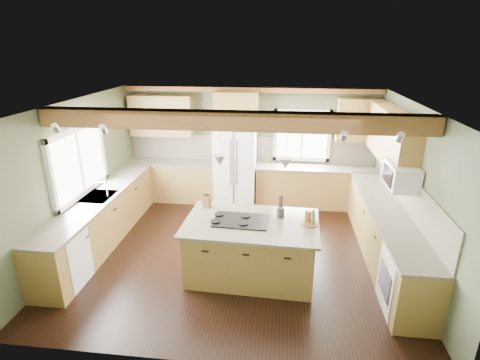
# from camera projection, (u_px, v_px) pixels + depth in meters

# --- Properties ---
(floor) EXTENTS (5.60, 5.60, 0.00)m
(floor) POSITION_uv_depth(u_px,v_px,m) (237.00, 251.00, 6.66)
(floor) COLOR black
(floor) RESTS_ON ground
(ceiling) EXTENTS (5.60, 5.60, 0.00)m
(ceiling) POSITION_uv_depth(u_px,v_px,m) (237.00, 104.00, 5.76)
(ceiling) COLOR silver
(ceiling) RESTS_ON wall_back
(wall_back) EXTENTS (5.60, 0.00, 5.60)m
(wall_back) POSITION_uv_depth(u_px,v_px,m) (250.00, 144.00, 8.54)
(wall_back) COLOR #4A553C
(wall_back) RESTS_ON ground
(wall_left) EXTENTS (0.00, 5.00, 5.00)m
(wall_left) POSITION_uv_depth(u_px,v_px,m) (78.00, 176.00, 6.51)
(wall_left) COLOR #4A553C
(wall_left) RESTS_ON ground
(wall_right) EXTENTS (0.00, 5.00, 5.00)m
(wall_right) POSITION_uv_depth(u_px,v_px,m) (413.00, 190.00, 5.90)
(wall_right) COLOR #4A553C
(wall_right) RESTS_ON ground
(ceiling_beam) EXTENTS (5.55, 0.26, 0.26)m
(ceiling_beam) POSITION_uv_depth(u_px,v_px,m) (231.00, 121.00, 5.20)
(ceiling_beam) COLOR #563818
(ceiling_beam) RESTS_ON ceiling
(soffit_trim) EXTENTS (5.55, 0.20, 0.10)m
(soffit_trim) POSITION_uv_depth(u_px,v_px,m) (251.00, 90.00, 8.01)
(soffit_trim) COLOR #563818
(soffit_trim) RESTS_ON ceiling
(backsplash_back) EXTENTS (5.58, 0.03, 0.58)m
(backsplash_back) POSITION_uv_depth(u_px,v_px,m) (250.00, 148.00, 8.55)
(backsplash_back) COLOR brown
(backsplash_back) RESTS_ON wall_back
(backsplash_right) EXTENTS (0.03, 3.70, 0.58)m
(backsplash_right) POSITION_uv_depth(u_px,v_px,m) (410.00, 194.00, 5.98)
(backsplash_right) COLOR brown
(backsplash_right) RESTS_ON wall_right
(base_cab_back_left) EXTENTS (2.02, 0.60, 0.88)m
(base_cab_back_left) POSITION_uv_depth(u_px,v_px,m) (173.00, 181.00, 8.75)
(base_cab_back_left) COLOR brown
(base_cab_back_left) RESTS_ON floor
(counter_back_left) EXTENTS (2.06, 0.64, 0.04)m
(counter_back_left) POSITION_uv_depth(u_px,v_px,m) (172.00, 162.00, 8.59)
(counter_back_left) COLOR #4B4537
(counter_back_left) RESTS_ON base_cab_back_left
(base_cab_back_right) EXTENTS (2.62, 0.60, 0.88)m
(base_cab_back_right) POSITION_uv_depth(u_px,v_px,m) (315.00, 187.00, 8.39)
(base_cab_back_right) COLOR brown
(base_cab_back_right) RESTS_ON floor
(counter_back_right) EXTENTS (2.66, 0.64, 0.04)m
(counter_back_right) POSITION_uv_depth(u_px,v_px,m) (316.00, 168.00, 8.23)
(counter_back_right) COLOR #4B4537
(counter_back_right) RESTS_ON base_cab_back_right
(base_cab_left) EXTENTS (0.60, 3.70, 0.88)m
(base_cab_left) POSITION_uv_depth(u_px,v_px,m) (102.00, 220.00, 6.83)
(base_cab_left) COLOR brown
(base_cab_left) RESTS_ON floor
(counter_left) EXTENTS (0.64, 3.74, 0.04)m
(counter_left) POSITION_uv_depth(u_px,v_px,m) (98.00, 197.00, 6.67)
(counter_left) COLOR #4B4537
(counter_left) RESTS_ON base_cab_left
(base_cab_right) EXTENTS (0.60, 3.70, 0.88)m
(base_cab_right) POSITION_uv_depth(u_px,v_px,m) (385.00, 236.00, 6.28)
(base_cab_right) COLOR brown
(base_cab_right) RESTS_ON floor
(counter_right) EXTENTS (0.64, 3.74, 0.04)m
(counter_right) POSITION_uv_depth(u_px,v_px,m) (389.00, 211.00, 6.12)
(counter_right) COLOR #4B4537
(counter_right) RESTS_ON base_cab_right
(upper_cab_back_left) EXTENTS (1.40, 0.35, 0.90)m
(upper_cab_back_left) POSITION_uv_depth(u_px,v_px,m) (162.00, 116.00, 8.37)
(upper_cab_back_left) COLOR brown
(upper_cab_back_left) RESTS_ON wall_back
(upper_cab_over_fridge) EXTENTS (0.96, 0.35, 0.70)m
(upper_cab_over_fridge) POSITION_uv_depth(u_px,v_px,m) (236.00, 108.00, 8.11)
(upper_cab_over_fridge) COLOR brown
(upper_cab_over_fridge) RESTS_ON wall_back
(upper_cab_right) EXTENTS (0.35, 2.20, 0.90)m
(upper_cab_right) POSITION_uv_depth(u_px,v_px,m) (392.00, 136.00, 6.53)
(upper_cab_right) COLOR brown
(upper_cab_right) RESTS_ON wall_right
(upper_cab_back_corner) EXTENTS (0.90, 0.35, 0.90)m
(upper_cab_back_corner) POSITION_uv_depth(u_px,v_px,m) (358.00, 120.00, 7.90)
(upper_cab_back_corner) COLOR brown
(upper_cab_back_corner) RESTS_ON wall_back
(window_left) EXTENTS (0.04, 1.60, 1.05)m
(window_left) POSITION_uv_depth(u_px,v_px,m) (78.00, 162.00, 6.47)
(window_left) COLOR white
(window_left) RESTS_ON wall_left
(window_back) EXTENTS (1.10, 0.04, 1.00)m
(window_back) POSITION_uv_depth(u_px,v_px,m) (302.00, 135.00, 8.31)
(window_back) COLOR white
(window_back) RESTS_ON wall_back
(sink) EXTENTS (0.50, 0.65, 0.03)m
(sink) POSITION_uv_depth(u_px,v_px,m) (98.00, 197.00, 6.66)
(sink) COLOR #262628
(sink) RESTS_ON counter_left
(faucet) EXTENTS (0.02, 0.02, 0.28)m
(faucet) POSITION_uv_depth(u_px,v_px,m) (107.00, 190.00, 6.59)
(faucet) COLOR #B2B2B7
(faucet) RESTS_ON sink
(dishwasher) EXTENTS (0.60, 0.60, 0.84)m
(dishwasher) POSITION_uv_depth(u_px,v_px,m) (63.00, 259.00, 5.62)
(dishwasher) COLOR white
(dishwasher) RESTS_ON floor
(oven) EXTENTS (0.60, 0.72, 0.84)m
(oven) POSITION_uv_depth(u_px,v_px,m) (408.00, 283.00, 5.07)
(oven) COLOR white
(oven) RESTS_ON floor
(microwave) EXTENTS (0.40, 0.70, 0.38)m
(microwave) POSITION_uv_depth(u_px,v_px,m) (401.00, 176.00, 5.79)
(microwave) COLOR white
(microwave) RESTS_ON wall_right
(pendant_left) EXTENTS (0.18, 0.18, 0.16)m
(pendant_left) POSITION_uv_depth(u_px,v_px,m) (220.00, 160.00, 5.44)
(pendant_left) COLOR #B2B2B7
(pendant_left) RESTS_ON ceiling
(pendant_right) EXTENTS (0.18, 0.18, 0.16)m
(pendant_right) POSITION_uv_depth(u_px,v_px,m) (285.00, 163.00, 5.30)
(pendant_right) COLOR #B2B2B7
(pendant_right) RESTS_ON ceiling
(refrigerator) EXTENTS (0.90, 0.74, 1.80)m
(refrigerator) POSITION_uv_depth(u_px,v_px,m) (235.00, 166.00, 8.35)
(refrigerator) COLOR white
(refrigerator) RESTS_ON floor
(island) EXTENTS (1.96, 1.25, 0.88)m
(island) POSITION_uv_depth(u_px,v_px,m) (251.00, 249.00, 5.87)
(island) COLOR brown
(island) RESTS_ON floor
(island_top) EXTENTS (2.09, 1.38, 0.04)m
(island_top) POSITION_uv_depth(u_px,v_px,m) (251.00, 223.00, 5.71)
(island_top) COLOR #4B4537
(island_top) RESTS_ON island
(cooktop) EXTENTS (0.85, 0.59, 0.02)m
(cooktop) POSITION_uv_depth(u_px,v_px,m) (241.00, 221.00, 5.72)
(cooktop) COLOR black
(cooktop) RESTS_ON island_top
(knife_block) EXTENTS (0.14, 0.13, 0.20)m
(knife_block) POSITION_uv_depth(u_px,v_px,m) (207.00, 202.00, 6.17)
(knife_block) COLOR brown
(knife_block) RESTS_ON island_top
(utensil_crock) EXTENTS (0.14, 0.14, 0.16)m
(utensil_crock) POSITION_uv_depth(u_px,v_px,m) (280.00, 212.00, 5.84)
(utensil_crock) COLOR #443C36
(utensil_crock) RESTS_ON island_top
(bottle_tray) EXTENTS (0.33, 0.33, 0.24)m
(bottle_tray) POSITION_uv_depth(u_px,v_px,m) (310.00, 217.00, 5.59)
(bottle_tray) COLOR #56351A
(bottle_tray) RESTS_ON island_top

